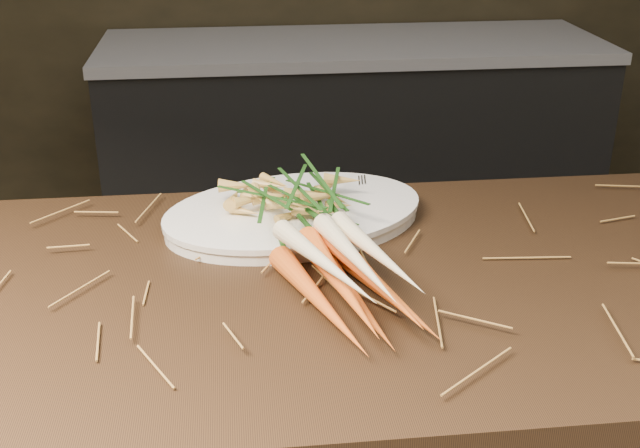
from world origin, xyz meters
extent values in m
cube|color=black|center=(0.30, 2.18, 0.40)|extent=(1.80, 0.60, 0.80)
cube|color=#99999E|center=(0.30, 2.18, 0.82)|extent=(1.82, 0.62, 0.04)
cone|color=#E5541C|center=(-0.04, 0.21, 0.92)|extent=(0.12, 0.28, 0.04)
cone|color=#E5541C|center=(0.00, 0.22, 0.92)|extent=(0.10, 0.28, 0.04)
cone|color=#E5541C|center=(0.05, 0.23, 0.92)|extent=(0.13, 0.28, 0.04)
cone|color=#E5541C|center=(-0.02, 0.20, 0.95)|extent=(0.09, 0.28, 0.04)
cone|color=#E5541C|center=(0.03, 0.21, 0.95)|extent=(0.12, 0.28, 0.04)
cone|color=#F4E9AF|center=(-0.04, 0.22, 0.97)|extent=(0.12, 0.26, 0.04)
cone|color=#F4E9AF|center=(0.01, 0.22, 0.97)|extent=(0.09, 0.26, 0.04)
cone|color=#F4E9AF|center=(0.04, 0.24, 0.97)|extent=(0.10, 0.26, 0.05)
ellipsoid|color=#275A1B|center=(-0.06, 0.45, 0.95)|extent=(0.23, 0.28, 0.09)
cube|color=silver|center=(0.10, 0.52, 0.92)|extent=(0.03, 0.16, 0.00)
camera|label=1|loc=(-0.14, -0.70, 1.45)|focal=45.00mm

